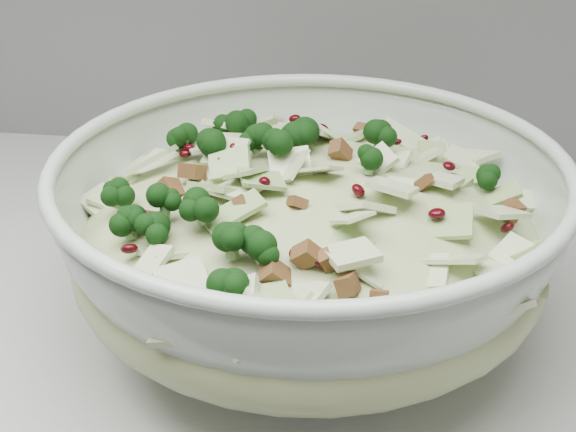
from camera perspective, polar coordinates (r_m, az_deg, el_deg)
The scene contains 2 objects.
mixing_bowl at distance 0.62m, azimuth 1.48°, elevation -2.03°, with size 0.50×0.50×0.16m.
salad at distance 0.61m, azimuth 1.51°, elevation 0.02°, with size 0.37×0.37×0.16m.
Camera 1 is at (0.10, 1.07, 1.30)m, focal length 50.00 mm.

